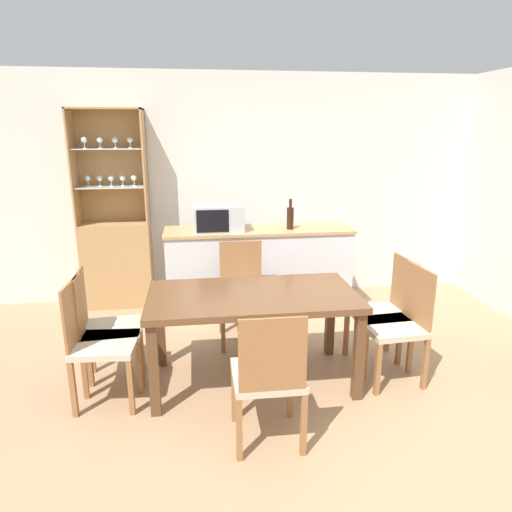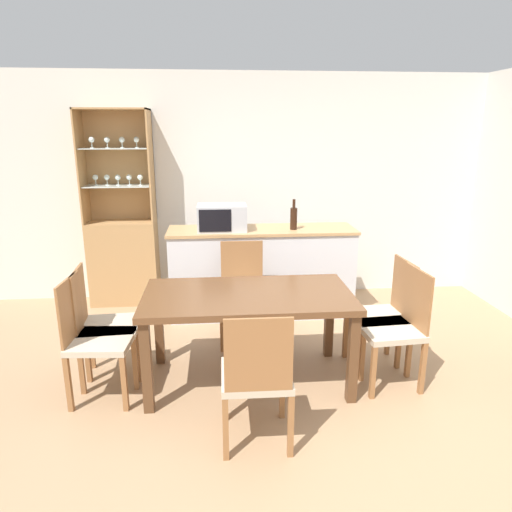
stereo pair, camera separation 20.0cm
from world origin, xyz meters
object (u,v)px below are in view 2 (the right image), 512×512
object	(u,v)px
dining_chair_side_left_near	(95,338)
microwave	(222,218)
dining_chair_head_near	(256,376)
dining_chair_head_far	(243,293)
display_cabinet	(123,248)
dining_chair_side_right_far	(384,315)
dining_chair_side_left_far	(103,325)
dining_chair_side_right_near	(395,327)
dining_table	(248,304)
wine_bottle	(294,218)

from	to	relation	value
dining_chair_side_left_near	microwave	bearing A→B (deg)	151.05
dining_chair_head_near	dining_chair_head_far	size ratio (longest dim) A/B	1.00
display_cabinet	dining_chair_side_left_near	world-z (taller)	display_cabinet
dining_chair_side_right_far	dining_chair_side_left_far	world-z (taller)	same
dining_chair_head_far	dining_chair_head_near	bearing A→B (deg)	90.99
microwave	dining_chair_side_left_near	bearing A→B (deg)	-123.24
dining_chair_side_right_far	dining_chair_side_left_near	bearing A→B (deg)	92.79
dining_chair_head_far	microwave	bearing A→B (deg)	-72.43
dining_chair_side_right_far	dining_chair_side_right_near	world-z (taller)	same
display_cabinet	microwave	bearing A→B (deg)	-25.06
dining_chair_side_left_far	dining_chair_head_far	xyz separation A→B (m)	(1.13, 0.63, 0.00)
dining_chair_side_left_far	dining_chair_side_right_near	size ratio (longest dim) A/B	1.00
dining_table	display_cabinet	bearing A→B (deg)	124.74
dining_chair_side_left_near	dining_chair_side_left_far	world-z (taller)	same
dining_table	dining_chair_head_far	size ratio (longest dim) A/B	1.71
dining_chair_side_left_near	dining_chair_head_far	xyz separation A→B (m)	(1.13, 0.87, 0.00)
dining_chair_side_right_far	dining_chair_side_left_far	size ratio (longest dim) A/B	1.00
dining_table	dining_chair_side_right_near	xyz separation A→B (m)	(1.12, -0.12, -0.18)
display_cabinet	wine_bottle	world-z (taller)	display_cabinet
dining_chair_side_left_near	microwave	xyz separation A→B (m)	(0.95, 1.45, 0.60)
dining_table	microwave	bearing A→B (deg)	97.36
dining_chair_side_right_far	dining_chair_side_right_near	bearing A→B (deg)	176.47
dining_table	dining_chair_side_left_far	world-z (taller)	dining_chair_side_left_far
dining_chair_head_near	dining_chair_side_left_near	xyz separation A→B (m)	(-1.12, 0.63, 0.00)
display_cabinet	dining_chair_head_near	distance (m)	2.91
dining_chair_head_near	microwave	bearing A→B (deg)	95.37
dining_chair_side_left_near	microwave	size ratio (longest dim) A/B	1.87
display_cabinet	wine_bottle	xyz separation A→B (m)	(1.85, -0.55, 0.42)
dining_chair_side_left_far	dining_chair_side_right_near	distance (m)	2.26
display_cabinet	dining_chair_side_right_far	bearing A→B (deg)	-35.60
dining_chair_head_far	dining_table	bearing A→B (deg)	90.98
display_cabinet	dining_chair_side_left_near	xyz separation A→B (m)	(0.16, -1.97, -0.17)
dining_chair_side_left_far	wine_bottle	xyz separation A→B (m)	(1.69, 1.18, 0.59)
dining_chair_head_far	wine_bottle	xyz separation A→B (m)	(0.56, 0.56, 0.59)
display_cabinet	dining_chair_head_far	bearing A→B (deg)	-40.63
dining_table	dining_chair_head_near	size ratio (longest dim) A/B	1.71
microwave	dining_table	bearing A→B (deg)	-82.64
display_cabinet	microwave	size ratio (longest dim) A/B	4.35
dining_chair_side_right_near	dining_chair_head_far	bearing A→B (deg)	47.86
dining_chair_side_right_far	wine_bottle	xyz separation A→B (m)	(-0.56, 1.18, 0.59)
dining_chair_side_left_near	dining_chair_side_left_far	distance (m)	0.24
wine_bottle	dining_chair_side_right_near	bearing A→B (deg)	-68.45
dining_chair_side_right_near	dining_chair_side_right_far	bearing A→B (deg)	-4.38
dining_chair_side_left_near	dining_chair_head_far	distance (m)	1.42
dining_chair_side_left_far	display_cabinet	bearing A→B (deg)	-178.53
dining_table	dining_chair_side_right_far	distance (m)	1.15
dining_chair_head_near	dining_chair_side_right_far	size ratio (longest dim) A/B	1.00
display_cabinet	dining_chair_side_left_near	distance (m)	1.99
dining_chair_side_right_near	wine_bottle	world-z (taller)	wine_bottle
dining_chair_side_left_near	dining_chair_side_left_far	bearing A→B (deg)	-175.71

